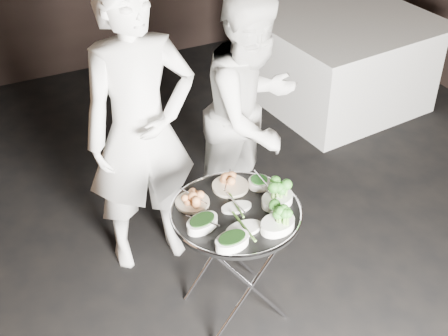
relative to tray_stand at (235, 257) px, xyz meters
name	(u,v)px	position (x,y,z in m)	size (l,w,h in m)	color
floor	(249,297)	(0.13, 0.06, -0.44)	(6.00, 7.00, 0.05)	black
tray_stand	(235,257)	(0.00, 0.00, 0.00)	(0.51, 0.43, 0.75)	silver
serving_tray	(236,212)	(0.00, 0.00, 0.33)	(0.72, 0.72, 0.04)	black
potato_plate_a	(192,199)	(-0.19, 0.16, 0.37)	(0.19, 0.19, 0.07)	beige
potato_plate_b	(230,183)	(0.06, 0.20, 0.38)	(0.21, 0.21, 0.08)	beige
greens_bowl	(259,182)	(0.22, 0.14, 0.38)	(0.12, 0.12, 0.07)	silver
asparagus_plate_a	(236,206)	(0.01, 0.02, 0.36)	(0.18, 0.11, 0.03)	silver
asparagus_plate_b	(244,228)	(-0.04, -0.16, 0.36)	(0.20, 0.11, 0.04)	silver
spinach_bowl_a	(202,222)	(-0.22, -0.04, 0.38)	(0.21, 0.17, 0.08)	silver
spinach_bowl_b	(232,240)	(-0.14, -0.23, 0.38)	(0.21, 0.15, 0.08)	silver
broccoli_bowl_a	(277,198)	(0.23, -0.04, 0.38)	(0.23, 0.19, 0.08)	silver
broccoli_bowl_b	(278,223)	(0.13, -0.22, 0.38)	(0.22, 0.18, 0.08)	silver
serving_utensils	(233,196)	(0.02, 0.07, 0.40)	(0.59, 0.42, 0.01)	silver
waiter_left	(141,131)	(-0.28, 0.70, 0.53)	(0.69, 0.45, 1.89)	white
waiter_right	(252,114)	(0.49, 0.75, 0.43)	(0.82, 0.64, 1.69)	white
dining_table	(338,60)	(1.99, 1.89, 0.00)	(1.45, 1.45, 0.83)	white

